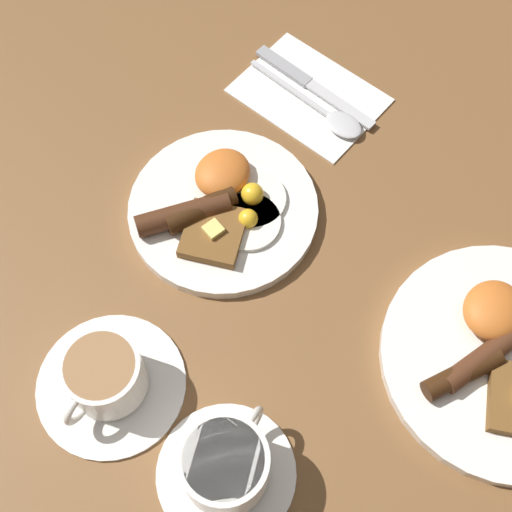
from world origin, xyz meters
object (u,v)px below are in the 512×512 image
(breakfast_plate_near, at_px, (221,207))
(teacup_far, at_px, (226,466))
(knife, at_px, (308,82))
(teacup_near, at_px, (106,378))
(spoon, at_px, (333,117))
(breakfast_plate_far, at_px, (505,356))

(breakfast_plate_near, bearing_deg, teacup_far, 39.15)
(breakfast_plate_near, xyz_separation_m, knife, (-0.23, -0.03, -0.01))
(breakfast_plate_near, height_order, teacup_near, teacup_near)
(knife, bearing_deg, teacup_near, -76.62)
(spoon, bearing_deg, teacup_far, -63.85)
(knife, xyz_separation_m, spoon, (0.03, 0.06, 0.00))
(knife, bearing_deg, breakfast_plate_near, -77.24)
(spoon, bearing_deg, breakfast_plate_near, -93.07)
(breakfast_plate_far, height_order, knife, breakfast_plate_far)
(teacup_near, distance_m, teacup_far, 0.16)
(teacup_near, height_order, teacup_far, teacup_far)
(teacup_near, distance_m, spoon, 0.44)
(breakfast_plate_near, relative_size, breakfast_plate_far, 0.84)
(breakfast_plate_far, relative_size, knife, 1.39)
(breakfast_plate_near, height_order, teacup_far, teacup_far)
(breakfast_plate_near, relative_size, teacup_near, 1.42)
(teacup_near, bearing_deg, spoon, -178.70)
(teacup_far, bearing_deg, breakfast_plate_far, 148.89)
(teacup_near, xyz_separation_m, knife, (-0.47, -0.07, -0.02))
(teacup_near, xyz_separation_m, teacup_far, (-0.00, 0.16, 0.01))
(spoon, bearing_deg, teacup_near, -83.43)
(breakfast_plate_near, xyz_separation_m, teacup_near, (0.24, 0.04, 0.01))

